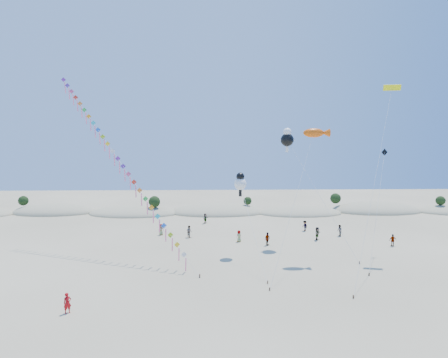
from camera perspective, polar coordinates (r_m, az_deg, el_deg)
ground at (r=30.69m, az=0.02°, el=-21.10°), size 160.00×160.00×0.00m
dune_ridge at (r=73.83m, az=-0.22°, el=-5.04°), size 145.30×11.49×5.57m
kite_train at (r=47.91m, az=-16.15°, el=3.33°), size 20.24×17.44×23.19m
fish_kite at (r=45.76m, az=13.90°, el=6.80°), size 8.59×11.18×15.44m
cartoon_kite_low at (r=45.84m, az=2.50°, el=-0.53°), size 2.77×11.00×10.12m
cartoon_kite_high at (r=51.14m, az=9.62°, el=6.11°), size 7.74×10.19×15.71m
parafoil_kite at (r=50.35m, az=24.12°, el=11.96°), size 10.41×14.45×20.75m
dark_kite at (r=48.50m, az=22.72°, el=-0.91°), size 6.13×9.97×12.99m
flyer_foreground at (r=34.30m, az=-22.76°, el=-17.03°), size 0.73×0.69×1.67m
beachgoers at (r=56.05m, az=6.49°, el=-7.75°), size 32.59×15.89×1.84m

